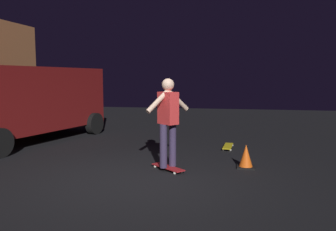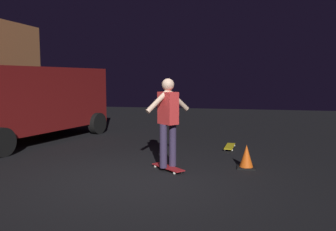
{
  "view_description": "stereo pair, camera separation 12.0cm",
  "coord_description": "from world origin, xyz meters",
  "px_view_note": "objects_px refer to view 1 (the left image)",
  "views": [
    {
      "loc": [
        -5.57,
        -1.65,
        1.76
      ],
      "look_at": [
        0.75,
        -0.42,
        1.05
      ],
      "focal_mm": 37.07,
      "sensor_mm": 36.0,
      "label": 1
    },
    {
      "loc": [
        -5.54,
        -1.76,
        1.76
      ],
      "look_at": [
        0.75,
        -0.42,
        1.05
      ],
      "focal_mm": 37.07,
      "sensor_mm": 36.0,
      "label": 2
    }
  ],
  "objects_px": {
    "traffic_cone": "(246,157)",
    "parked_van": "(26,99)",
    "skateboard_spare": "(228,146)",
    "skater": "(168,116)",
    "skateboard_ridden": "(168,167)"
  },
  "relations": [
    {
      "from": "skateboard_spare",
      "to": "traffic_cone",
      "type": "bearing_deg",
      "value": -168.21
    },
    {
      "from": "skateboard_spare",
      "to": "skater",
      "type": "xyz_separation_m",
      "value": [
        -2.29,
        1.08,
        0.98
      ]
    },
    {
      "from": "skateboard_ridden",
      "to": "skater",
      "type": "distance_m",
      "value": 0.98
    },
    {
      "from": "parked_van",
      "to": "skateboard_spare",
      "type": "xyz_separation_m",
      "value": [
        0.03,
        -5.49,
        -1.11
      ]
    },
    {
      "from": "parked_van",
      "to": "skateboard_ridden",
      "type": "xyz_separation_m",
      "value": [
        -2.26,
        -4.42,
        -1.11
      ]
    },
    {
      "from": "parked_van",
      "to": "skateboard_ridden",
      "type": "distance_m",
      "value": 5.09
    },
    {
      "from": "parked_van",
      "to": "skateboard_spare",
      "type": "bearing_deg",
      "value": -89.69
    },
    {
      "from": "parked_van",
      "to": "traffic_cone",
      "type": "height_order",
      "value": "parked_van"
    },
    {
      "from": "skateboard_ridden",
      "to": "skater",
      "type": "height_order",
      "value": "skater"
    },
    {
      "from": "skater",
      "to": "traffic_cone",
      "type": "height_order",
      "value": "skater"
    },
    {
      "from": "skateboard_spare",
      "to": "parked_van",
      "type": "bearing_deg",
      "value": 90.31
    },
    {
      "from": "parked_van",
      "to": "skateboard_spare",
      "type": "relative_size",
      "value": 6.2
    },
    {
      "from": "parked_van",
      "to": "skater",
      "type": "height_order",
      "value": "parked_van"
    },
    {
      "from": "traffic_cone",
      "to": "parked_van",
      "type": "bearing_deg",
      "value": 73.02
    },
    {
      "from": "skateboard_ridden",
      "to": "skateboard_spare",
      "type": "relative_size",
      "value": 0.91
    }
  ]
}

